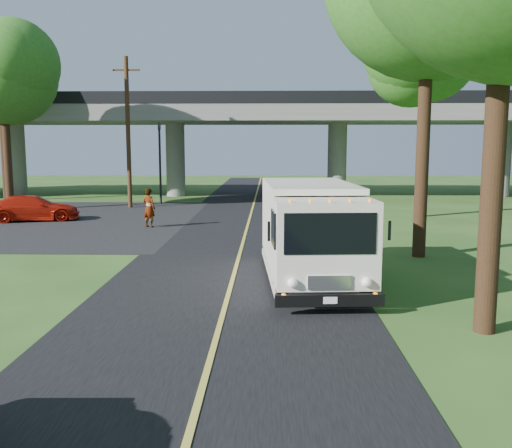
{
  "coord_description": "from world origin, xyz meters",
  "views": [
    {
      "loc": [
        1.07,
        -10.47,
        3.85
      ],
      "look_at": [
        0.67,
        5.53,
        1.6
      ],
      "focal_mm": 40.0,
      "sensor_mm": 36.0,
      "label": 1
    }
  ],
  "objects_px": {
    "pedestrian": "(149,208)",
    "tree_left_lot": "(5,71)",
    "traffic_signal": "(160,154)",
    "tree_right_far": "(429,56)",
    "utility_pole": "(128,132)",
    "tree_left_far": "(2,89)",
    "red_sedan": "(33,208)",
    "step_van": "(311,229)"
  },
  "relations": [
    {
      "from": "tree_right_far",
      "to": "tree_left_lot",
      "type": "bearing_deg",
      "value": 175.03
    },
    {
      "from": "tree_left_far",
      "to": "red_sedan",
      "type": "relative_size",
      "value": 2.22
    },
    {
      "from": "traffic_signal",
      "to": "tree_right_far",
      "type": "height_order",
      "value": "tree_right_far"
    },
    {
      "from": "step_van",
      "to": "red_sedan",
      "type": "height_order",
      "value": "step_van"
    },
    {
      "from": "traffic_signal",
      "to": "tree_left_far",
      "type": "distance_m",
      "value": 11.75
    },
    {
      "from": "tree_left_far",
      "to": "pedestrian",
      "type": "distance_m",
      "value": 18.48
    },
    {
      "from": "traffic_signal",
      "to": "red_sedan",
      "type": "height_order",
      "value": "traffic_signal"
    },
    {
      "from": "tree_left_far",
      "to": "step_van",
      "type": "bearing_deg",
      "value": -50.03
    },
    {
      "from": "pedestrian",
      "to": "red_sedan",
      "type": "bearing_deg",
      "value": 10.34
    },
    {
      "from": "tree_left_lot",
      "to": "red_sedan",
      "type": "xyz_separation_m",
      "value": [
        2.91,
        -4.05,
        -7.26
      ]
    },
    {
      "from": "tree_left_lot",
      "to": "pedestrian",
      "type": "height_order",
      "value": "tree_left_lot"
    },
    {
      "from": "tree_right_far",
      "to": "tree_left_far",
      "type": "height_order",
      "value": "tree_right_far"
    },
    {
      "from": "traffic_signal",
      "to": "red_sedan",
      "type": "xyz_separation_m",
      "value": [
        -4.88,
        -8.22,
        -2.55
      ]
    },
    {
      "from": "tree_left_lot",
      "to": "step_van",
      "type": "height_order",
      "value": "tree_left_lot"
    },
    {
      "from": "utility_pole",
      "to": "step_van",
      "type": "relative_size",
      "value": 1.34
    },
    {
      "from": "traffic_signal",
      "to": "utility_pole",
      "type": "xyz_separation_m",
      "value": [
        -1.5,
        -2.0,
        1.4
      ]
    },
    {
      "from": "utility_pole",
      "to": "traffic_signal",
      "type": "bearing_deg",
      "value": 53.13
    },
    {
      "from": "utility_pole",
      "to": "red_sedan",
      "type": "xyz_separation_m",
      "value": [
        -3.38,
        -6.22,
        -3.95
      ]
    },
    {
      "from": "traffic_signal",
      "to": "tree_left_lot",
      "type": "bearing_deg",
      "value": -151.89
    },
    {
      "from": "tree_left_lot",
      "to": "tree_left_far",
      "type": "relative_size",
      "value": 1.06
    },
    {
      "from": "red_sedan",
      "to": "tree_right_far",
      "type": "bearing_deg",
      "value": -99.52
    },
    {
      "from": "utility_pole",
      "to": "step_van",
      "type": "height_order",
      "value": "utility_pole"
    },
    {
      "from": "tree_left_far",
      "to": "red_sedan",
      "type": "distance_m",
      "value": 13.5
    },
    {
      "from": "traffic_signal",
      "to": "utility_pole",
      "type": "bearing_deg",
      "value": -126.87
    },
    {
      "from": "traffic_signal",
      "to": "step_van",
      "type": "relative_size",
      "value": 0.77
    },
    {
      "from": "pedestrian",
      "to": "tree_left_lot",
      "type": "bearing_deg",
      "value": -4.77
    },
    {
      "from": "red_sedan",
      "to": "tree_left_lot",
      "type": "bearing_deg",
      "value": 20.35
    },
    {
      "from": "utility_pole",
      "to": "tree_left_far",
      "type": "distance_m",
      "value": 10.45
    },
    {
      "from": "tree_left_lot",
      "to": "red_sedan",
      "type": "height_order",
      "value": "tree_left_lot"
    },
    {
      "from": "utility_pole",
      "to": "tree_left_lot",
      "type": "bearing_deg",
      "value": -161.03
    },
    {
      "from": "step_van",
      "to": "red_sedan",
      "type": "distance_m",
      "value": 18.18
    },
    {
      "from": "traffic_signal",
      "to": "step_van",
      "type": "distance_m",
      "value": 22.44
    },
    {
      "from": "utility_pole",
      "to": "pedestrian",
      "type": "xyz_separation_m",
      "value": [
        2.95,
        -8.37,
        -3.68
      ]
    },
    {
      "from": "utility_pole",
      "to": "tree_left_lot",
      "type": "relative_size",
      "value": 0.86
    },
    {
      "from": "utility_pole",
      "to": "tree_left_lot",
      "type": "distance_m",
      "value": 7.43
    },
    {
      "from": "traffic_signal",
      "to": "tree_right_far",
      "type": "relative_size",
      "value": 0.47
    },
    {
      "from": "tree_left_lot",
      "to": "utility_pole",
      "type": "bearing_deg",
      "value": 18.97
    },
    {
      "from": "tree_right_far",
      "to": "red_sedan",
      "type": "xyz_separation_m",
      "value": [
        -20.09,
        -2.05,
        -7.66
      ]
    },
    {
      "from": "traffic_signal",
      "to": "tree_right_far",
      "type": "bearing_deg",
      "value": -22.07
    },
    {
      "from": "traffic_signal",
      "to": "pedestrian",
      "type": "distance_m",
      "value": 10.72
    },
    {
      "from": "utility_pole",
      "to": "tree_left_far",
      "type": "bearing_deg",
      "value": 157.57
    },
    {
      "from": "tree_left_lot",
      "to": "pedestrian",
      "type": "xyz_separation_m",
      "value": [
        9.25,
        -6.2,
        -6.99
      ]
    }
  ]
}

